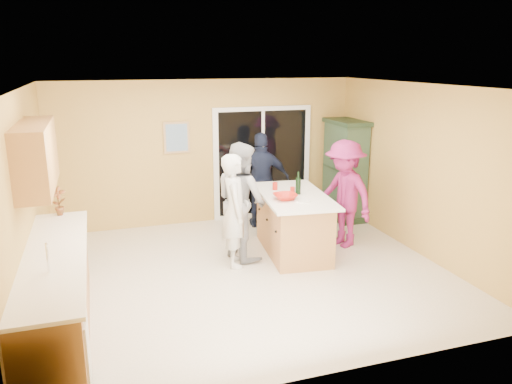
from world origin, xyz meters
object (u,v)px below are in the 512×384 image
object	(u,v)px
kitchen_island	(293,225)
woman_white	(235,211)
woman_navy	(262,180)
green_hutch	(345,171)
woman_magenta	(344,194)
woman_grey	(241,201)

from	to	relation	value
kitchen_island	woman_white	xyz separation A→B (m)	(-0.99, -0.19, 0.39)
woman_navy	green_hutch	bearing A→B (deg)	-169.15
green_hutch	woman_navy	xyz separation A→B (m)	(-1.65, -0.00, -0.06)
green_hutch	woman_navy	bearing A→B (deg)	-179.94
woman_magenta	kitchen_island	bearing A→B (deg)	-104.93
woman_white	woman_magenta	size ratio (longest dim) A/B	0.96
kitchen_island	green_hutch	distance (m)	2.14
kitchen_island	green_hutch	world-z (taller)	green_hutch
woman_magenta	green_hutch	bearing A→B (deg)	134.37
kitchen_island	woman_navy	size ratio (longest dim) A/B	1.10
kitchen_island	woman_magenta	world-z (taller)	woman_magenta
woman_magenta	woman_navy	bearing A→B (deg)	-162.01
green_hutch	woman_white	world-z (taller)	green_hutch
kitchen_island	woman_white	world-z (taller)	woman_white
woman_white	woman_magenta	xyz separation A→B (m)	(1.87, 0.23, 0.03)
woman_grey	woman_navy	size ratio (longest dim) A/B	1.04
kitchen_island	woman_navy	world-z (taller)	woman_navy
woman_magenta	woman_grey	bearing A→B (deg)	-109.72
kitchen_island	green_hutch	bearing A→B (deg)	46.78
woman_navy	woman_magenta	xyz separation A→B (m)	(0.94, -1.32, 0.01)
woman_white	woman_navy	xyz separation A→B (m)	(0.93, 1.55, 0.02)
woman_white	woman_grey	world-z (taller)	woman_grey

